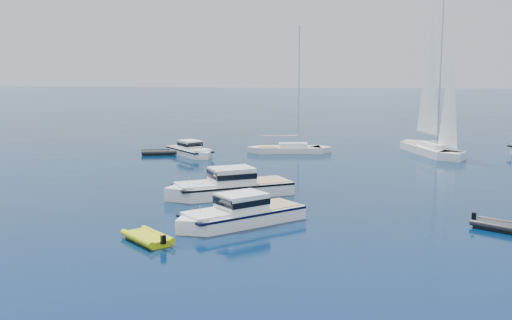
{
  "coord_description": "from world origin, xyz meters",
  "views": [
    {
      "loc": [
        -0.7,
        -21.27,
        9.75
      ],
      "look_at": [
        -5.06,
        25.99,
        2.2
      ],
      "focal_mm": 44.47,
      "sensor_mm": 36.0,
      "label": 1
    }
  ],
  "objects": [
    {
      "name": "motor_cruiser_horizon",
      "position": [
        -13.29,
        42.12,
        0.0
      ],
      "size": [
        6.54,
        7.25,
        1.97
      ],
      "primitive_type": null,
      "rotation": [
        0.0,
        0.0,
        3.83
      ],
      "color": "white",
      "rests_on": "ground"
    },
    {
      "name": "tender_grey_far",
      "position": [
        -16.51,
        42.66,
        0.0
      ],
      "size": [
        4.64,
        3.2,
        0.95
      ],
      "primitive_type": null,
      "rotation": [
        0.0,
        0.0,
        1.81
      ],
      "color": "black",
      "rests_on": "ground"
    },
    {
      "name": "motor_cruiser_left",
      "position": [
        -5.1,
        15.38,
        0.0
      ],
      "size": [
        8.63,
        7.96,
        2.36
      ],
      "primitive_type": null,
      "rotation": [
        0.0,
        0.0,
        2.28
      ],
      "color": "white",
      "rests_on": "ground"
    },
    {
      "name": "sailboat_centre",
      "position": [
        -3.28,
        45.12,
        0.0
      ],
      "size": [
        9.57,
        3.53,
        13.75
      ],
      "primitive_type": null,
      "rotation": [
        0.0,
        0.0,
        4.83
      ],
      "color": "silver",
      "rests_on": "ground"
    },
    {
      "name": "tender_yellow",
      "position": [
        -9.59,
        11.18,
        0.0
      ],
      "size": [
        3.75,
        3.83,
        0.95
      ],
      "primitive_type": null,
      "rotation": [
        0.0,
        0.0,
        0.75
      ],
      "color": "#C5CE0C",
      "rests_on": "ground"
    },
    {
      "name": "sailboat_sails_r",
      "position": [
        11.52,
        45.56,
        0.0
      ],
      "size": [
        6.58,
        12.55,
        17.87
      ],
      "primitive_type": null,
      "rotation": [
        0.0,
        0.0,
        3.44
      ],
      "color": "white",
      "rests_on": "ground"
    },
    {
      "name": "tender_grey_near",
      "position": [
        10.31,
        15.38,
        0.0
      ],
      "size": [
        4.09,
        3.76,
        0.95
      ],
      "primitive_type": null,
      "rotation": [
        0.0,
        0.0,
        4.07
      ],
      "color": "black",
      "rests_on": "ground"
    },
    {
      "name": "motor_cruiser_centre",
      "position": [
        -6.75,
        23.18,
        0.0
      ],
      "size": [
        10.3,
        7.32,
        2.63
      ],
      "primitive_type": null,
      "rotation": [
        0.0,
        0.0,
        2.05
      ],
      "color": "silver",
      "rests_on": "ground"
    }
  ]
}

